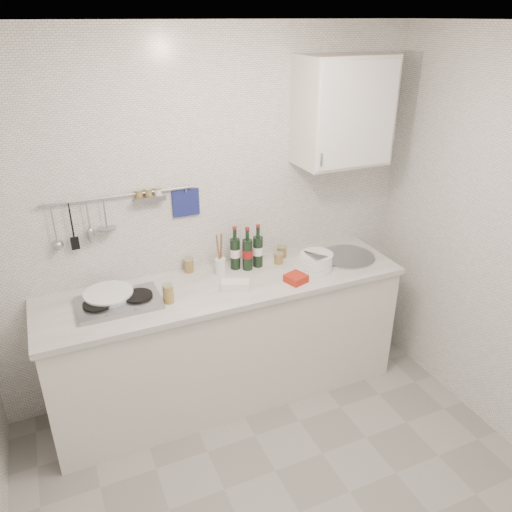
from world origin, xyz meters
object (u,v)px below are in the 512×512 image
at_px(wall_cabinet, 343,111).
at_px(plate_stack_sink, 315,262).
at_px(utensil_crock, 220,264).
at_px(wine_bottles, 247,248).
at_px(plate_stack_hob, 107,297).

bearing_deg(wall_cabinet, plate_stack_sink, -146.48).
bearing_deg(utensil_crock, plate_stack_sink, -16.73).
height_order(wall_cabinet, wine_bottles, wall_cabinet).
relative_size(plate_stack_hob, utensil_crock, 1.11).
xyz_separation_m(plate_stack_hob, utensil_crock, (0.77, 0.06, 0.04)).
distance_m(plate_stack_hob, wine_bottles, 0.98).
bearing_deg(utensil_crock, plate_stack_hob, -175.35).
bearing_deg(wine_bottles, utensil_crock, -178.43).
bearing_deg(plate_stack_sink, wall_cabinet, 33.52).
distance_m(plate_stack_sink, wine_bottles, 0.49).
bearing_deg(wine_bottles, wall_cabinet, -2.23).
relative_size(wall_cabinet, wine_bottles, 2.26).
xyz_separation_m(wall_cabinet, plate_stack_hob, (-1.65, -0.04, -1.00)).
bearing_deg(plate_stack_hob, wine_bottles, 4.02).
distance_m(wall_cabinet, plate_stack_sink, 1.03).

